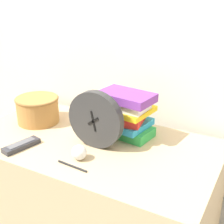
{
  "coord_description": "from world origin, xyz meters",
  "views": [
    {
      "loc": [
        0.65,
        -0.71,
        1.36
      ],
      "look_at": [
        0.08,
        0.35,
        0.87
      ],
      "focal_mm": 50.0,
      "sensor_mm": 36.0,
      "label": 1
    }
  ],
  "objects_px": {
    "crumpled_paper_ball": "(79,152)",
    "pen": "(72,166)",
    "basket": "(38,109)",
    "tv_remote": "(21,145)",
    "book_stack": "(125,115)",
    "desk_clock": "(95,120)"
  },
  "relations": [
    {
      "from": "basket",
      "to": "crumpled_paper_ball",
      "type": "distance_m",
      "value": 0.43
    },
    {
      "from": "crumpled_paper_ball",
      "to": "basket",
      "type": "bearing_deg",
      "value": 152.1
    },
    {
      "from": "crumpled_paper_ball",
      "to": "pen",
      "type": "relative_size",
      "value": 0.44
    },
    {
      "from": "desk_clock",
      "to": "book_stack",
      "type": "height_order",
      "value": "desk_clock"
    },
    {
      "from": "book_stack",
      "to": "crumpled_paper_ball",
      "type": "relative_size",
      "value": 4.44
    },
    {
      "from": "tv_remote",
      "to": "pen",
      "type": "relative_size",
      "value": 1.24
    },
    {
      "from": "desk_clock",
      "to": "basket",
      "type": "xyz_separation_m",
      "value": [
        -0.38,
        0.08,
        -0.05
      ]
    },
    {
      "from": "pen",
      "to": "desk_clock",
      "type": "bearing_deg",
      "value": 92.32
    },
    {
      "from": "tv_remote",
      "to": "crumpled_paper_ball",
      "type": "xyz_separation_m",
      "value": [
        0.26,
        0.04,
        0.02
      ]
    },
    {
      "from": "desk_clock",
      "to": "crumpled_paper_ball",
      "type": "distance_m",
      "value": 0.15
    },
    {
      "from": "desk_clock",
      "to": "tv_remote",
      "type": "xyz_separation_m",
      "value": [
        -0.26,
        -0.16,
        -0.11
      ]
    },
    {
      "from": "book_stack",
      "to": "pen",
      "type": "xyz_separation_m",
      "value": [
        -0.05,
        -0.33,
        -0.1
      ]
    },
    {
      "from": "desk_clock",
      "to": "tv_remote",
      "type": "relative_size",
      "value": 1.45
    },
    {
      "from": "crumpled_paper_ball",
      "to": "tv_remote",
      "type": "bearing_deg",
      "value": -171.34
    },
    {
      "from": "book_stack",
      "to": "crumpled_paper_ball",
      "type": "bearing_deg",
      "value": -103.06
    },
    {
      "from": "basket",
      "to": "tv_remote",
      "type": "height_order",
      "value": "basket"
    },
    {
      "from": "tv_remote",
      "to": "pen",
      "type": "xyz_separation_m",
      "value": [
        0.27,
        -0.02,
        -0.01
      ]
    },
    {
      "from": "pen",
      "to": "crumpled_paper_ball",
      "type": "bearing_deg",
      "value": 98.51
    },
    {
      "from": "desk_clock",
      "to": "book_stack",
      "type": "bearing_deg",
      "value": 67.87
    },
    {
      "from": "basket",
      "to": "tv_remote",
      "type": "relative_size",
      "value": 1.26
    },
    {
      "from": "book_stack",
      "to": "pen",
      "type": "distance_m",
      "value": 0.35
    },
    {
      "from": "tv_remote",
      "to": "basket",
      "type": "bearing_deg",
      "value": 115.63
    }
  ]
}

